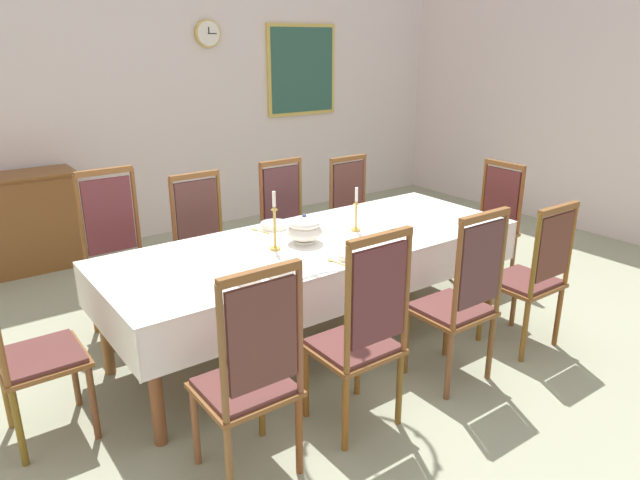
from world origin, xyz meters
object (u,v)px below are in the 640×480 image
(chair_north_c, at_px, (290,224))
(chair_head_east, at_px, (490,222))
(chair_south_a, at_px, (251,375))
(candlestick_east, at_px, (356,214))
(chair_north_a, at_px, (119,255))
(spoon_secondary, at_px, (256,230))
(chair_north_b, at_px, (206,243))
(bowl_near_left, at_px, (350,256))
(bowl_far_right, at_px, (248,279))
(soup_tureen, at_px, (304,229))
(dining_table, at_px, (317,250))
(spoon_primary, at_px, (333,261))
(chair_south_d, at_px, (533,274))
(bowl_near_right, at_px, (274,225))
(bowl_far_left, at_px, (281,271))
(chair_north_d, at_px, (356,212))
(mounted_clock, at_px, (208,33))
(framed_painting, at_px, (302,70))
(chair_south_c, at_px, (461,298))
(candlestick_west, at_px, (275,226))
(chair_south_b, at_px, (362,333))
(chair_head_west, at_px, (23,341))

(chair_north_c, relative_size, chair_head_east, 1.03)
(chair_south_a, relative_size, candlestick_east, 3.62)
(chair_head_east, bearing_deg, chair_north_a, 72.02)
(chair_north_c, height_order, candlestick_east, chair_north_c)
(spoon_secondary, bearing_deg, chair_north_b, 92.32)
(bowl_near_left, distance_m, bowl_far_right, 0.69)
(soup_tureen, xyz_separation_m, spoon_secondary, (-0.13, 0.42, -0.09))
(dining_table, distance_m, spoon_primary, 0.43)
(chair_south_d, xyz_separation_m, bowl_near_right, (-1.22, 1.33, 0.24))
(bowl_far_left, xyz_separation_m, bowl_far_right, (-0.21, 0.02, -0.01))
(chair_north_d, xyz_separation_m, soup_tureen, (-1.22, -0.94, 0.32))
(chair_north_d, xyz_separation_m, mounted_clock, (-0.42, 2.01, 1.57))
(candlestick_east, distance_m, spoon_secondary, 0.72)
(chair_north_b, relative_size, spoon_secondary, 6.21)
(chair_south_a, distance_m, framed_painting, 5.03)
(chair_north_b, distance_m, chair_north_d, 1.51)
(chair_north_a, bearing_deg, soup_tureen, 135.34)
(bowl_near_right, bearing_deg, bowl_near_left, -86.32)
(chair_south_a, xyz_separation_m, bowl_near_left, (1.01, 0.52, 0.21))
(chair_north_d, bearing_deg, chair_south_c, 68.72)
(bowl_far_right, bearing_deg, chair_head_east, 8.01)
(bowl_far_left, bearing_deg, framed_painting, 53.82)
(chair_north_d, height_order, spoon_secondary, chair_north_d)
(bowl_far_left, height_order, mounted_clock, mounted_clock)
(chair_head_east, distance_m, candlestick_west, 2.22)
(chair_north_d, relative_size, chair_head_east, 0.98)
(framed_painting, bearing_deg, bowl_far_left, -126.18)
(chair_south_c, bearing_deg, candlestick_east, 92.97)
(chair_south_b, height_order, chair_head_west, chair_head_west)
(spoon_secondary, bearing_deg, chair_head_west, 179.72)
(chair_north_a, xyz_separation_m, spoon_primary, (0.90, -1.34, 0.17))
(chair_head_east, xyz_separation_m, spoon_secondary, (-2.08, 0.42, 0.22))
(chair_south_d, xyz_separation_m, soup_tureen, (-1.22, 0.94, 0.31))
(candlestick_west, height_order, framed_painting, framed_painting)
(chair_south_b, distance_m, chair_south_c, 0.78)
(chair_head_east, height_order, candlestick_east, candlestick_east)
(chair_south_a, bearing_deg, framed_painting, 52.69)
(chair_south_b, height_order, bowl_far_right, chair_south_b)
(bowl_far_left, bearing_deg, dining_table, 35.65)
(bowl_near_right, relative_size, spoon_primary, 1.10)
(chair_head_east, distance_m, spoon_secondary, 2.14)
(bowl_far_right, distance_m, framed_painting, 4.34)
(chair_north_c, height_order, chair_head_east, chair_north_c)
(chair_north_b, bearing_deg, bowl_far_right, 75.06)
(chair_south_a, bearing_deg, bowl_far_right, 60.90)
(chair_north_d, height_order, bowl_far_left, chair_north_d)
(bowl_far_left, distance_m, bowl_far_right, 0.21)
(bowl_near_right, distance_m, spoon_primary, 0.79)
(chair_south_d, bearing_deg, bowl_near_right, 132.51)
(candlestick_east, height_order, mounted_clock, mounted_clock)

